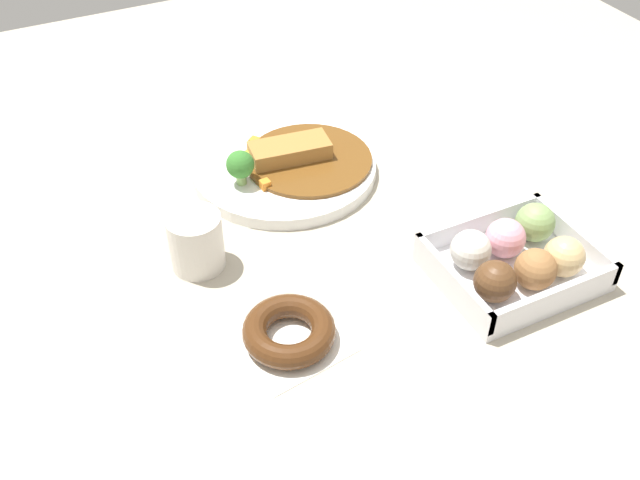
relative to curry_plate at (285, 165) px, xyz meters
name	(u,v)px	position (x,y,z in m)	size (l,w,h in m)	color
ground_plane	(354,215)	(0.04, -0.13, -0.01)	(1.60, 1.60, 0.00)	#B2A893
curry_plate	(285,165)	(0.00, 0.00, 0.00)	(0.27, 0.27, 0.07)	white
donut_box	(516,258)	(0.16, -0.32, 0.01)	(0.19, 0.16, 0.06)	white
chocolate_ring_donut	(289,331)	(-0.13, -0.30, 0.00)	(0.13, 0.13, 0.03)	white
coffee_mug	(197,244)	(-0.18, -0.13, 0.02)	(0.07, 0.07, 0.07)	silver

